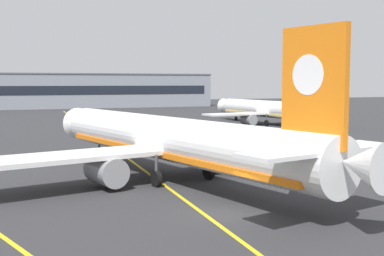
% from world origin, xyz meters
% --- Properties ---
extents(ground_plane, '(400.00, 400.00, 0.00)m').
position_xyz_m(ground_plane, '(0.00, 0.00, 0.00)').
color(ground_plane, '#2D2D30').
extents(taxiway_centreline, '(9.51, 179.78, 0.01)m').
position_xyz_m(taxiway_centreline, '(0.00, 30.00, 0.00)').
color(taxiway_centreline, yellow).
rests_on(taxiway_centreline, ground).
extents(airliner_foreground, '(32.24, 41.01, 11.65)m').
position_xyz_m(airliner_foreground, '(0.27, 12.12, 3.37)').
color(airliner_foreground, white).
rests_on(airliner_foreground, ground).
extents(airliner_background, '(28.38, 36.45, 10.23)m').
position_xyz_m(airliner_background, '(36.72, 57.59, 2.96)').
color(airliner_background, white).
rests_on(airliner_background, ground).
extents(apron_lamp_post, '(2.24, 0.90, 11.23)m').
position_xyz_m(apron_lamp_post, '(10.03, 8.36, 5.91)').
color(apron_lamp_post, '#515156').
rests_on(apron_lamp_post, ground).
extents(safety_cone_by_nose_gear, '(0.44, 0.44, 0.55)m').
position_xyz_m(safety_cone_by_nose_gear, '(0.57, 27.76, 0.26)').
color(safety_cone_by_nose_gear, orange).
rests_on(safety_cone_by_nose_gear, ground).
extents(terminal_building, '(122.10, 12.40, 11.31)m').
position_xyz_m(terminal_building, '(-4.24, 139.18, 5.66)').
color(terminal_building, gray).
rests_on(terminal_building, ground).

